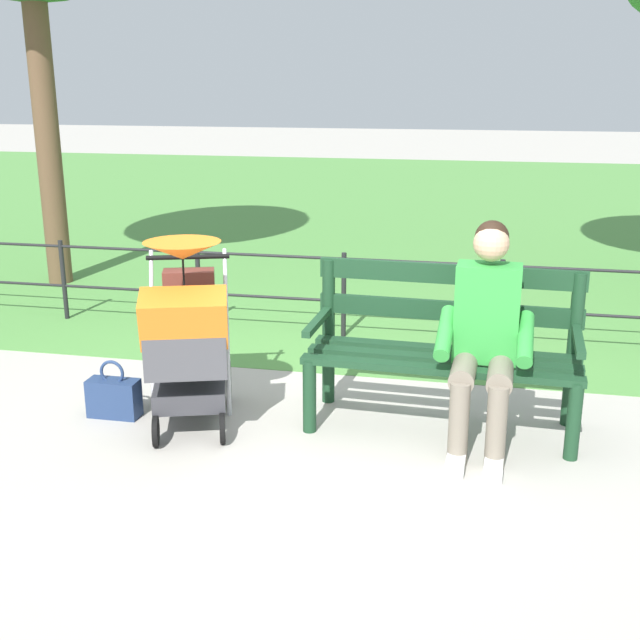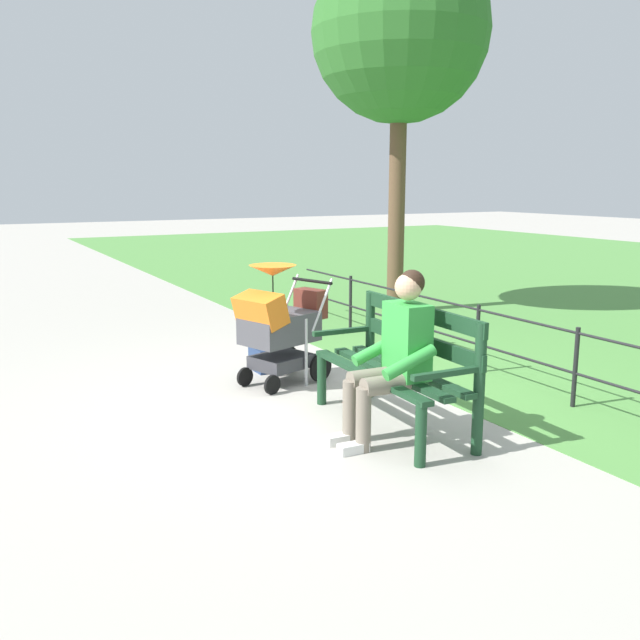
{
  "view_description": "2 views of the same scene",
  "coord_description": "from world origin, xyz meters",
  "px_view_note": "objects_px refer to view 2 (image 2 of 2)",
  "views": [
    {
      "loc": [
        -1.1,
        4.48,
        2.03
      ],
      "look_at": [
        -0.19,
        0.15,
        0.69
      ],
      "focal_mm": 45.08,
      "sensor_mm": 36.0,
      "label": 1
    },
    {
      "loc": [
        -5.16,
        2.92,
        1.89
      ],
      "look_at": [
        -0.18,
        0.21,
        0.76
      ],
      "focal_mm": 38.64,
      "sensor_mm": 36.0,
      "label": 2
    }
  ],
  "objects_px": {
    "handbag": "(261,359)",
    "tree_behind_fence": "(400,34)",
    "stroller": "(279,323)",
    "person_on_bench": "(394,352)",
    "park_bench": "(400,361)"
  },
  "relations": [
    {
      "from": "handbag",
      "to": "tree_behind_fence",
      "type": "distance_m",
      "value": 5.32
    },
    {
      "from": "person_on_bench",
      "to": "stroller",
      "type": "bearing_deg",
      "value": 4.1
    },
    {
      "from": "tree_behind_fence",
      "to": "stroller",
      "type": "bearing_deg",
      "value": 129.83
    },
    {
      "from": "person_on_bench",
      "to": "stroller",
      "type": "distance_m",
      "value": 1.73
    },
    {
      "from": "person_on_bench",
      "to": "handbag",
      "type": "height_order",
      "value": "person_on_bench"
    },
    {
      "from": "person_on_bench",
      "to": "tree_behind_fence",
      "type": "xyz_separation_m",
      "value": [
        4.33,
        -3.0,
        3.24
      ]
    },
    {
      "from": "person_on_bench",
      "to": "tree_behind_fence",
      "type": "relative_size",
      "value": 0.25
    },
    {
      "from": "park_bench",
      "to": "person_on_bench",
      "type": "bearing_deg",
      "value": 136.29
    },
    {
      "from": "park_bench",
      "to": "stroller",
      "type": "distance_m",
      "value": 1.53
    },
    {
      "from": "park_bench",
      "to": "tree_behind_fence",
      "type": "distance_m",
      "value": 6.0
    },
    {
      "from": "stroller",
      "to": "handbag",
      "type": "xyz_separation_m",
      "value": [
        0.52,
        -0.03,
        -0.47
      ]
    },
    {
      "from": "park_bench",
      "to": "stroller",
      "type": "bearing_deg",
      "value": 13.11
    },
    {
      "from": "park_bench",
      "to": "tree_behind_fence",
      "type": "xyz_separation_m",
      "value": [
        4.09,
        -2.78,
        3.39
      ]
    },
    {
      "from": "tree_behind_fence",
      "to": "person_on_bench",
      "type": "bearing_deg",
      "value": 145.24
    },
    {
      "from": "person_on_bench",
      "to": "tree_behind_fence",
      "type": "height_order",
      "value": "tree_behind_fence"
    }
  ]
}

